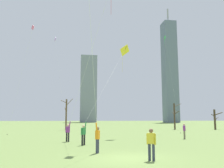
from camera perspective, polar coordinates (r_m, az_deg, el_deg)
The scene contains 14 objects.
ground_plane at distance 13.71m, azimuth 3.78°, elevation -17.01°, with size 400.00×400.00×0.00m, color olive.
kite_flyer_midfield_right_yellow at distance 22.28m, azimuth -3.35°, elevation -4.83°, with size 5.97×8.85×11.12m.
kite_flyer_foreground_right_white at distance 13.99m, azimuth -4.36°, elevation 2.83°, with size 2.22×7.38×16.56m.
kite_flyer_midfield_left_red at distance 22.51m, azimuth -9.07°, elevation -6.73°, with size 3.68×4.93×13.08m.
bystander_far_off_by_trees at distance 12.89m, azimuth 9.21°, elevation -13.45°, with size 0.42×0.37×1.62m.
bystander_watching_nearby at distance 27.14m, azimuth 16.61°, elevation -10.34°, with size 0.27×0.50×1.62m.
distant_kite_high_overhead_green at distance 41.13m, azimuth 12.63°, elevation 8.52°, with size 0.82×3.70×15.88m.
distant_kite_drifting_right_pink at distance 34.40m, azimuth -18.94°, elevation 8.86°, with size 3.36×2.65×14.45m.
distant_kite_low_near_trees_purple at distance 41.52m, azimuth -12.95°, elevation 8.15°, with size 2.62×5.38×15.79m.
bare_tree_left_of_center at distance 51.56m, azimuth 23.05°, elevation -7.53°, with size 2.48×1.16×3.86m.
bare_tree_center at distance 49.21m, azimuth 14.50°, elevation -7.21°, with size 1.68×1.91×5.06m.
bare_tree_far_right_edge at distance 46.50m, azimuth -10.70°, elevation -6.82°, with size 2.35×1.59×5.81m.
skyline_mid_tower_right at distance 134.72m, azimuth -5.59°, elevation -1.23°, with size 8.76×10.97×36.21m.
skyline_mid_tower_left at distance 132.04m, azimuth 13.39°, elevation 2.95°, with size 6.45×7.64×61.75m.
Camera 1 is at (-2.80, -13.25, 2.13)m, focal length 38.94 mm.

